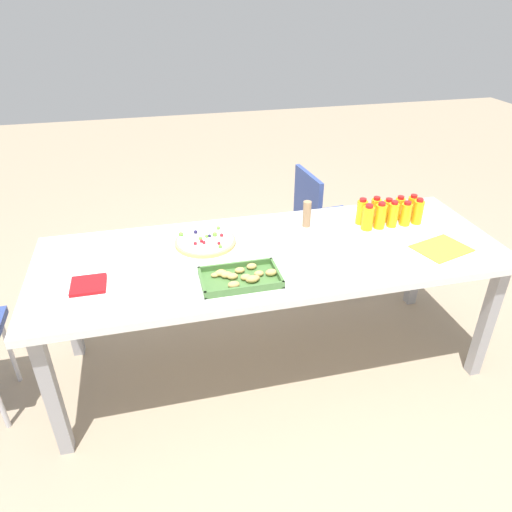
{
  "coord_description": "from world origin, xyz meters",
  "views": [
    {
      "loc": [
        0.56,
        1.95,
        1.88
      ],
      "look_at": [
        0.1,
        0.06,
        0.75
      ],
      "focal_mm": 32.88,
      "sensor_mm": 36.0,
      "label": 1
    }
  ],
  "objects_px": {
    "juice_bottle_9": "(368,218)",
    "snack_tray": "(241,278)",
    "cardboard_tube": "(307,214)",
    "juice_bottle_7": "(393,215)",
    "juice_bottle_6": "(406,214)",
    "juice_bottle_2": "(388,210)",
    "fruit_pizza": "(205,241)",
    "plate_stack": "(281,235)",
    "juice_bottle_1": "(399,208)",
    "juice_bottle_8": "(380,216)",
    "juice_bottle_0": "(412,207)",
    "juice_bottle_4": "(362,212)",
    "napkin_stack": "(88,285)",
    "paper_folder": "(442,248)",
    "party_table": "(273,262)",
    "juice_bottle_3": "(375,210)",
    "juice_bottle_5": "(418,212)",
    "chair_near_left": "(322,217)"
  },
  "relations": [
    {
      "from": "napkin_stack",
      "to": "cardboard_tube",
      "type": "relative_size",
      "value": 1.03
    },
    {
      "from": "juice_bottle_4",
      "to": "napkin_stack",
      "type": "distance_m",
      "value": 1.46
    },
    {
      "from": "juice_bottle_5",
      "to": "fruit_pizza",
      "type": "bearing_deg",
      "value": -1.91
    },
    {
      "from": "chair_near_left",
      "to": "juice_bottle_2",
      "type": "relative_size",
      "value": 6.21
    },
    {
      "from": "juice_bottle_5",
      "to": "plate_stack",
      "type": "xyz_separation_m",
      "value": [
        0.78,
        -0.01,
        -0.05
      ]
    },
    {
      "from": "napkin_stack",
      "to": "cardboard_tube",
      "type": "height_order",
      "value": "cardboard_tube"
    },
    {
      "from": "juice_bottle_7",
      "to": "juice_bottle_9",
      "type": "distance_m",
      "value": 0.15
    },
    {
      "from": "juice_bottle_9",
      "to": "paper_folder",
      "type": "relative_size",
      "value": 0.55
    },
    {
      "from": "juice_bottle_5",
      "to": "paper_folder",
      "type": "relative_size",
      "value": 0.56
    },
    {
      "from": "chair_near_left",
      "to": "paper_folder",
      "type": "xyz_separation_m",
      "value": [
        -0.27,
        0.94,
        0.23
      ]
    },
    {
      "from": "juice_bottle_4",
      "to": "napkin_stack",
      "type": "xyz_separation_m",
      "value": [
        1.43,
        0.3,
        -0.06
      ]
    },
    {
      "from": "snack_tray",
      "to": "juice_bottle_6",
      "type": "bearing_deg",
      "value": -161.16
    },
    {
      "from": "snack_tray",
      "to": "plate_stack",
      "type": "distance_m",
      "value": 0.46
    },
    {
      "from": "juice_bottle_3",
      "to": "snack_tray",
      "type": "xyz_separation_m",
      "value": [
        0.85,
        0.41,
        -0.06
      ]
    },
    {
      "from": "juice_bottle_2",
      "to": "fruit_pizza",
      "type": "distance_m",
      "value": 1.03
    },
    {
      "from": "juice_bottle_3",
      "to": "snack_tray",
      "type": "bearing_deg",
      "value": 26.05
    },
    {
      "from": "chair_near_left",
      "to": "snack_tray",
      "type": "relative_size",
      "value": 2.34
    },
    {
      "from": "juice_bottle_0",
      "to": "plate_stack",
      "type": "height_order",
      "value": "juice_bottle_0"
    },
    {
      "from": "juice_bottle_6",
      "to": "juice_bottle_8",
      "type": "distance_m",
      "value": 0.15
    },
    {
      "from": "juice_bottle_2",
      "to": "juice_bottle_0",
      "type": "bearing_deg",
      "value": -179.15
    },
    {
      "from": "plate_stack",
      "to": "napkin_stack",
      "type": "relative_size",
      "value": 1.14
    },
    {
      "from": "juice_bottle_0",
      "to": "juice_bottle_9",
      "type": "distance_m",
      "value": 0.31
    },
    {
      "from": "chair_near_left",
      "to": "juice_bottle_6",
      "type": "bearing_deg",
      "value": 13.8
    },
    {
      "from": "juice_bottle_8",
      "to": "fruit_pizza",
      "type": "xyz_separation_m",
      "value": [
        0.94,
        -0.04,
        -0.06
      ]
    },
    {
      "from": "juice_bottle_9",
      "to": "snack_tray",
      "type": "distance_m",
      "value": 0.84
    },
    {
      "from": "party_table",
      "to": "juice_bottle_8",
      "type": "bearing_deg",
      "value": -169.74
    },
    {
      "from": "juice_bottle_1",
      "to": "juice_bottle_6",
      "type": "bearing_deg",
      "value": 87.13
    },
    {
      "from": "juice_bottle_1",
      "to": "juice_bottle_8",
      "type": "bearing_deg",
      "value": 27.14
    },
    {
      "from": "juice_bottle_0",
      "to": "party_table",
      "type": "bearing_deg",
      "value": 12.15
    },
    {
      "from": "juice_bottle_7",
      "to": "cardboard_tube",
      "type": "relative_size",
      "value": 1.01
    },
    {
      "from": "juice_bottle_9",
      "to": "cardboard_tube",
      "type": "bearing_deg",
      "value": -19.97
    },
    {
      "from": "juice_bottle_3",
      "to": "juice_bottle_6",
      "type": "distance_m",
      "value": 0.16
    },
    {
      "from": "juice_bottle_5",
      "to": "juice_bottle_9",
      "type": "xyz_separation_m",
      "value": [
        0.3,
        0.0,
        -0.0
      ]
    },
    {
      "from": "juice_bottle_3",
      "to": "paper_folder",
      "type": "height_order",
      "value": "juice_bottle_3"
    },
    {
      "from": "chair_near_left",
      "to": "juice_bottle_0",
      "type": "bearing_deg",
      "value": 22.39
    },
    {
      "from": "juice_bottle_6",
      "to": "snack_tray",
      "type": "height_order",
      "value": "juice_bottle_6"
    },
    {
      "from": "cardboard_tube",
      "to": "paper_folder",
      "type": "bearing_deg",
      "value": 145.11
    },
    {
      "from": "juice_bottle_5",
      "to": "cardboard_tube",
      "type": "distance_m",
      "value": 0.62
    },
    {
      "from": "juice_bottle_5",
      "to": "snack_tray",
      "type": "relative_size",
      "value": 0.41
    },
    {
      "from": "juice_bottle_9",
      "to": "cardboard_tube",
      "type": "xyz_separation_m",
      "value": [
        0.31,
        -0.11,
        0.01
      ]
    },
    {
      "from": "party_table",
      "to": "juice_bottle_7",
      "type": "relative_size",
      "value": 15.65
    },
    {
      "from": "cardboard_tube",
      "to": "juice_bottle_7",
      "type": "bearing_deg",
      "value": 166.45
    },
    {
      "from": "juice_bottle_3",
      "to": "napkin_stack",
      "type": "bearing_deg",
      "value": 11.32
    },
    {
      "from": "paper_folder",
      "to": "snack_tray",
      "type": "bearing_deg",
      "value": 2.49
    },
    {
      "from": "juice_bottle_0",
      "to": "juice_bottle_1",
      "type": "distance_m",
      "value": 0.07
    },
    {
      "from": "juice_bottle_7",
      "to": "snack_tray",
      "type": "relative_size",
      "value": 0.42
    },
    {
      "from": "juice_bottle_8",
      "to": "paper_folder",
      "type": "bearing_deg",
      "value": 124.18
    },
    {
      "from": "juice_bottle_2",
      "to": "snack_tray",
      "type": "xyz_separation_m",
      "value": [
        0.92,
        0.41,
        -0.05
      ]
    },
    {
      "from": "juice_bottle_0",
      "to": "fruit_pizza",
      "type": "bearing_deg",
      "value": 1.43
    },
    {
      "from": "juice_bottle_4",
      "to": "juice_bottle_9",
      "type": "relative_size",
      "value": 1.03
    }
  ]
}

